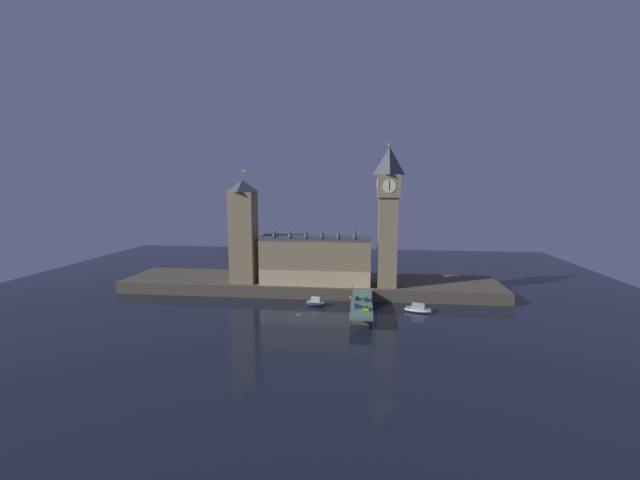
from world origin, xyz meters
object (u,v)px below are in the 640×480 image
car_southbound_trail (366,299)px  boat_upstream (316,303)px  clock_tower (388,212)px  car_northbound_lead (357,298)px  street_lamp_near (350,302)px  victoria_tower (243,231)px  street_lamp_mid (372,294)px  pedestrian_mid_walk (371,298)px  pedestrian_far_rail (353,296)px  street_lamp_far (352,286)px  boat_downstream (418,309)px  car_southbound_lead (366,308)px  car_northbound_trail (357,306)px

car_southbound_trail → boat_upstream: (-25.92, 9.69, -5.56)m
clock_tower → car_northbound_lead: 51.22m
car_northbound_lead → street_lamp_near: 19.48m
victoria_tower → street_lamp_mid: victoria_tower is taller
pedestrian_mid_walk → street_lamp_mid: street_lamp_mid is taller
car_northbound_lead → pedestrian_far_rail: size_ratio=2.26×
car_northbound_lead → street_lamp_near: street_lamp_near is taller
pedestrian_far_rail → boat_upstream: size_ratio=0.17×
street_lamp_mid → street_lamp_far: bearing=123.5°
boat_downstream → pedestrian_mid_walk: bearing=-170.3°
car_southbound_lead → street_lamp_near: bearing=-159.1°
car_northbound_trail → street_lamp_far: street_lamp_far is taller
car_southbound_lead → street_lamp_near: street_lamp_near is taller
pedestrian_mid_walk → victoria_tower: bearing=157.9°
car_northbound_trail → boat_downstream: (29.92, 16.57, -5.72)m
car_southbound_lead → clock_tower: bearing=75.7°
pedestrian_mid_walk → street_lamp_far: size_ratio=0.31×
clock_tower → street_lamp_near: clock_tower is taller
car_northbound_trail → pedestrian_far_rail: 16.18m
car_northbound_lead → car_northbound_trail: 12.89m
car_northbound_trail → pedestrian_mid_walk: (6.71, 12.60, 0.27)m
car_southbound_lead → victoria_tower: bearing=147.1°
street_lamp_far → boat_downstream: bearing=-11.8°
car_northbound_trail → car_southbound_trail: bearing=67.9°
car_northbound_lead → street_lamp_far: 11.24m
pedestrian_mid_walk → boat_upstream: bearing=164.0°
car_northbound_lead → pedestrian_far_rail: pedestrian_far_rail is taller
boat_downstream → street_lamp_far: bearing=168.2°
car_southbound_lead → car_southbound_trail: (-0.00, 14.35, -0.01)m
victoria_tower → car_southbound_trail: (70.18, -31.03, -28.75)m
street_lamp_near → boat_upstream: (-18.82, 26.74, -9.16)m
car_northbound_trail → boat_downstream: size_ratio=0.29×
street_lamp_near → street_lamp_mid: size_ratio=1.00×
pedestrian_far_rail → street_lamp_far: size_ratio=0.31×
car_southbound_trail → pedestrian_far_rail: pedestrian_far_rail is taller
car_northbound_lead → car_southbound_lead: bearing=-74.6°
street_lamp_near → street_lamp_far: 29.44m
victoria_tower → street_lamp_near: size_ratio=9.42×
victoria_tower → street_lamp_near: bearing=-37.3°
victoria_tower → boat_upstream: bearing=-25.7°
clock_tower → street_lamp_near: size_ratio=11.31×
boat_upstream → boat_downstream: (51.37, -4.10, -0.13)m
car_southbound_trail → street_lamp_mid: street_lamp_mid is taller
car_northbound_lead → boat_downstream: 30.67m
street_lamp_near → boat_downstream: size_ratio=0.48×
car_southbound_lead → boat_downstream: bearing=38.1°
pedestrian_far_rail → boat_upstream: (-19.22, 4.65, -5.85)m
pedestrian_mid_walk → street_lamp_mid: 5.17m
car_northbound_lead → street_lamp_far: size_ratio=0.69×
car_southbound_lead → boat_downstream: 32.82m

